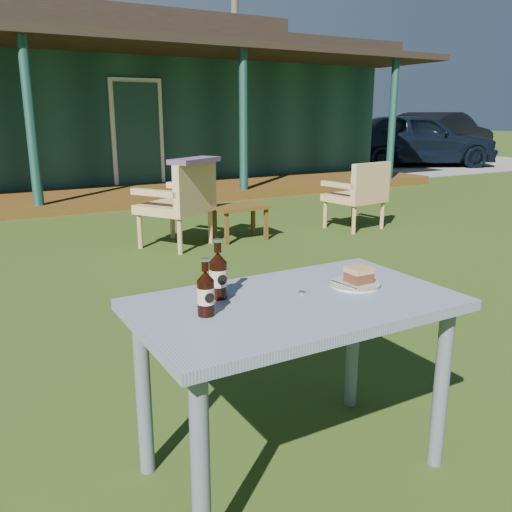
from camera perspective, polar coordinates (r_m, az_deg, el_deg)
ground at (r=3.64m, az=-10.29°, el=-7.98°), size 80.00×80.00×0.00m
gravel_strip at (r=16.51m, az=15.14°, el=9.43°), size 9.00×6.00×0.02m
tree_mid at (r=22.32m, az=-20.49°, el=22.53°), size 0.28×0.28×9.50m
tree_right at (r=23.16m, az=-2.26°, el=24.94°), size 0.28×0.28×11.00m
car_near at (r=15.56m, az=16.39°, el=11.68°), size 4.55×3.37×1.44m
car_far at (r=17.70m, az=18.70°, el=11.81°), size 4.61×2.51×1.44m
cafe_table at (r=2.07m, az=4.15°, el=-7.23°), size 1.20×0.70×0.72m
plate at (r=2.23m, az=10.37°, el=-2.88°), size 0.20×0.20×0.01m
cake_slice at (r=2.22m, az=10.77°, el=-1.93°), size 0.09×0.09×0.06m
fork at (r=2.18m, az=9.23°, el=-3.02°), size 0.03×0.14×0.00m
cola_bottle_near at (r=2.03m, az=-4.00°, el=-1.99°), size 0.07×0.07×0.23m
cola_bottle_far at (r=1.86m, az=-5.31°, el=-3.88°), size 0.06×0.06×0.20m
bottle_cap at (r=2.10m, az=4.88°, el=-3.86°), size 0.03×0.03×0.01m
armchair_left at (r=5.83m, az=-7.85°, el=5.88°), size 0.90×0.89×0.90m
armchair_right at (r=6.80m, az=10.86°, el=6.65°), size 0.69×0.66×0.83m
floral_throw at (r=5.67m, az=-6.49°, el=9.96°), size 0.66×0.53×0.05m
side_table at (r=6.12m, az=-1.67°, el=4.84°), size 0.60×0.40×0.40m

